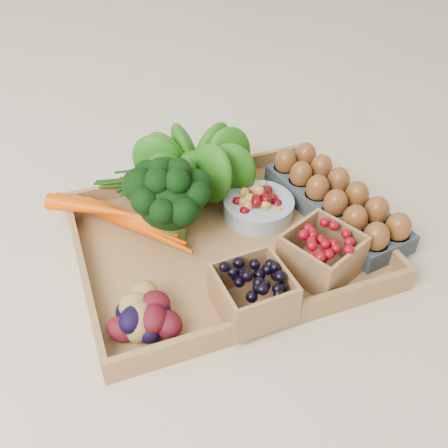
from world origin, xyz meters
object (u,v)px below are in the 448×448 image
object	(u,v)px
cherry_bowl	(258,208)
egg_carton	(334,206)
broccoli	(172,214)
tray	(224,244)

from	to	relation	value
cherry_bowl	egg_carton	bearing A→B (deg)	-18.81
broccoli	egg_carton	xyz separation A→B (m)	(0.33, -0.04, -0.04)
tray	cherry_bowl	world-z (taller)	cherry_bowl
tray	egg_carton	world-z (taller)	egg_carton
tray	egg_carton	xyz separation A→B (m)	(0.25, 0.00, 0.03)
cherry_bowl	egg_carton	distance (m)	0.16
tray	broccoli	bearing A→B (deg)	155.08
broccoli	egg_carton	distance (m)	0.34
tray	cherry_bowl	size ratio (longest dim) A/B	3.79
tray	cherry_bowl	xyz separation A→B (m)	(0.10, 0.05, 0.03)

